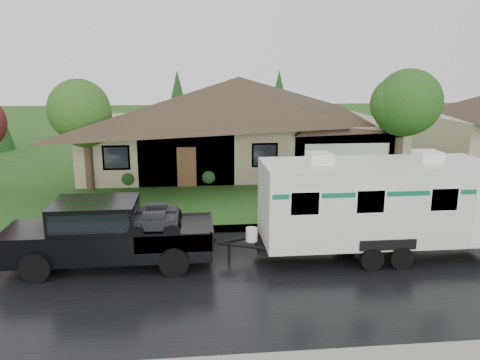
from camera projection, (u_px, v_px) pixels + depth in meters
name	position (u px, v px, depth m)	size (l,w,h in m)	color
ground	(221.00, 252.00, 16.22)	(140.00, 140.00, 0.00)	#27541A
road	(225.00, 277.00, 14.28)	(140.00, 8.00, 0.01)	black
curb	(217.00, 229.00, 18.38)	(140.00, 0.50, 0.15)	gray
lawn	(207.00, 165.00, 30.72)	(140.00, 26.00, 0.15)	#27541A
house_main	(244.00, 112.00, 29.00)	(19.44, 10.80, 6.90)	gray
tree_left_green	(85.00, 116.00, 23.21)	(3.29, 3.29, 5.44)	#382B1E
tree_right_green	(402.00, 108.00, 24.18)	(3.54, 3.54, 5.86)	#382B1E
shrub_row	(247.00, 174.00, 25.26)	(13.60, 1.00, 1.00)	#143814
pickup_truck	(107.00, 231.00, 14.95)	(6.44, 2.45, 2.15)	black
travel_trailer	(374.00, 201.00, 15.64)	(7.95, 2.79, 3.57)	silver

